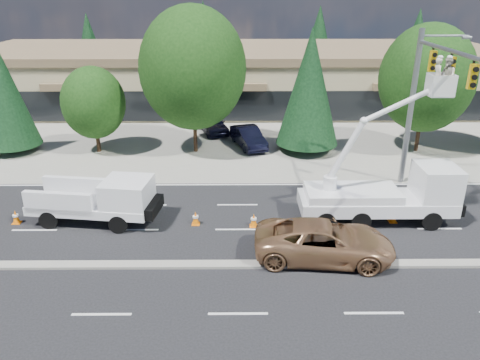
{
  "coord_description": "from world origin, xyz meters",
  "views": [
    {
      "loc": [
        -0.03,
        -17.11,
        11.15
      ],
      "look_at": [
        0.12,
        3.8,
        2.4
      ],
      "focal_mm": 35.0,
      "sensor_mm": 36.0,
      "label": 1
    }
  ],
  "objects_px": {
    "utility_pickup": "(100,204)",
    "signal_mast": "(430,91)",
    "bucket_truck": "(392,188)",
    "minivan": "(324,241)"
  },
  "relations": [
    {
      "from": "utility_pickup",
      "to": "signal_mast",
      "type": "bearing_deg",
      "value": 17.2
    },
    {
      "from": "utility_pickup",
      "to": "bucket_truck",
      "type": "bearing_deg",
      "value": 7.71
    },
    {
      "from": "signal_mast",
      "to": "bucket_truck",
      "type": "relative_size",
      "value": 1.23
    },
    {
      "from": "bucket_truck",
      "to": "minivan",
      "type": "relative_size",
      "value": 1.36
    },
    {
      "from": "bucket_truck",
      "to": "minivan",
      "type": "bearing_deg",
      "value": -137.81
    },
    {
      "from": "signal_mast",
      "to": "minivan",
      "type": "bearing_deg",
      "value": -134.17
    },
    {
      "from": "signal_mast",
      "to": "bucket_truck",
      "type": "height_order",
      "value": "signal_mast"
    },
    {
      "from": "bucket_truck",
      "to": "signal_mast",
      "type": "bearing_deg",
      "value": 50.72
    },
    {
      "from": "signal_mast",
      "to": "minivan",
      "type": "relative_size",
      "value": 1.68
    },
    {
      "from": "signal_mast",
      "to": "utility_pickup",
      "type": "relative_size",
      "value": 1.6
    }
  ]
}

